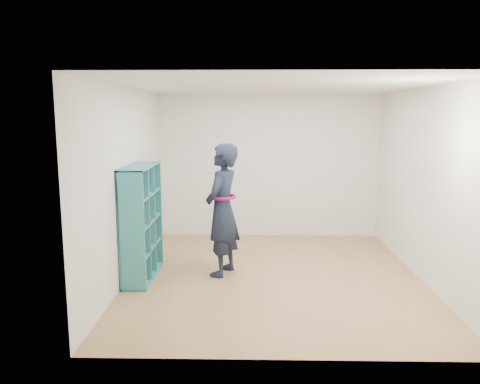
{
  "coord_description": "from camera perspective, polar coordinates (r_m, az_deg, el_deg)",
  "views": [
    {
      "loc": [
        -0.34,
        -6.25,
        2.24
      ],
      "look_at": [
        -0.48,
        0.3,
        1.14
      ],
      "focal_mm": 35.0,
      "sensor_mm": 36.0,
      "label": 1
    }
  ],
  "objects": [
    {
      "name": "wall_left",
      "position": [
        6.53,
        -13.54,
        0.97
      ],
      "size": [
        0.02,
        4.5,
        2.6
      ],
      "primitive_type": "cube",
      "color": "silver",
      "rests_on": "floor"
    },
    {
      "name": "wall_right",
      "position": [
        6.74,
        21.5,
        0.82
      ],
      "size": [
        0.02,
        4.5,
        2.6
      ],
      "primitive_type": "cube",
      "color": "silver",
      "rests_on": "floor"
    },
    {
      "name": "wall_front",
      "position": [
        4.12,
        5.88,
        -3.72
      ],
      "size": [
        4.0,
        0.02,
        2.6
      ],
      "primitive_type": "cube",
      "color": "silver",
      "rests_on": "floor"
    },
    {
      "name": "ceiling",
      "position": [
        6.27,
        4.41,
        12.77
      ],
      "size": [
        4.5,
        4.5,
        0.0
      ],
      "primitive_type": "plane",
      "color": "white",
      "rests_on": "wall_back"
    },
    {
      "name": "smartphone",
      "position": [
        6.6,
        -2.98,
        -0.95
      ],
      "size": [
        0.01,
        0.1,
        0.13
      ],
      "rotation": [
        0.44,
        0.0,
        -0.03
      ],
      "color": "silver",
      "rests_on": "person"
    },
    {
      "name": "person",
      "position": [
        6.49,
        -2.18,
        -2.2
      ],
      "size": [
        0.64,
        0.78,
        1.84
      ],
      "rotation": [
        0.0,
        0.0,
        -1.9
      ],
      "color": "black",
      "rests_on": "floor"
    },
    {
      "name": "bookshelf",
      "position": [
        6.57,
        -12.14,
        -3.82
      ],
      "size": [
        0.34,
        1.17,
        1.56
      ],
      "color": "teal",
      "rests_on": "floor"
    },
    {
      "name": "wall_back",
      "position": [
        8.56,
        3.48,
        3.18
      ],
      "size": [
        4.0,
        0.02,
        2.6
      ],
      "primitive_type": "cube",
      "color": "silver",
      "rests_on": "floor"
    },
    {
      "name": "floor",
      "position": [
        6.65,
        4.12,
        -10.22
      ],
      "size": [
        4.5,
        4.5,
        0.0
      ],
      "primitive_type": "plane",
      "color": "olive",
      "rests_on": "ground"
    }
  ]
}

